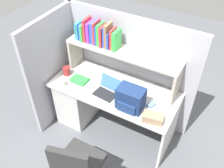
% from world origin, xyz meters
% --- Properties ---
extents(ground_plane, '(8.00, 8.00, 0.00)m').
position_xyz_m(ground_plane, '(0.00, 0.00, 0.00)').
color(ground_plane, '#595B60').
extents(desk, '(1.60, 0.70, 0.73)m').
position_xyz_m(desk, '(-0.39, 0.00, 0.40)').
color(desk, silver).
rests_on(desk, ground_plane).
extents(cubicle_partition_rear, '(1.84, 0.05, 1.55)m').
position_xyz_m(cubicle_partition_rear, '(0.00, 0.38, 0.78)').
color(cubicle_partition_rear, '#9E9EA8').
rests_on(cubicle_partition_rear, ground_plane).
extents(cubicle_partition_left, '(0.05, 1.06, 1.55)m').
position_xyz_m(cubicle_partition_left, '(-0.85, -0.05, 0.78)').
color(cubicle_partition_left, '#9E9EA8').
rests_on(cubicle_partition_left, ground_plane).
extents(overhead_hutch, '(1.44, 0.28, 0.45)m').
position_xyz_m(overhead_hutch, '(0.00, 0.20, 1.08)').
color(overhead_hutch, '#B3A99C').
rests_on(overhead_hutch, desk).
extents(reference_books_on_shelf, '(0.56, 0.18, 0.30)m').
position_xyz_m(reference_books_on_shelf, '(-0.34, 0.20, 1.31)').
color(reference_books_on_shelf, teal).
rests_on(reference_books_on_shelf, overhead_hutch).
extents(laptop, '(0.33, 0.29, 0.22)m').
position_xyz_m(laptop, '(-0.03, -0.11, 0.78)').
color(laptop, '#B7BABF').
rests_on(laptop, desk).
extents(backpack, '(0.30, 0.23, 0.27)m').
position_xyz_m(backpack, '(0.31, -0.18, 0.86)').
color(backpack, navy).
rests_on(backpack, desk).
extents(computer_mouse, '(0.10, 0.12, 0.03)m').
position_xyz_m(computer_mouse, '(0.51, -0.04, 0.75)').
color(computer_mouse, '#7299C6').
rests_on(computer_mouse, desk).
extents(paper_cup, '(0.08, 0.08, 0.09)m').
position_xyz_m(paper_cup, '(-0.60, -0.26, 0.78)').
color(paper_cup, white).
rests_on(paper_cup, desk).
extents(tissue_box, '(0.24, 0.16, 0.10)m').
position_xyz_m(tissue_box, '(0.62, -0.25, 0.78)').
color(tissue_box, '#9E7F60').
rests_on(tissue_box, desk).
extents(snack_canister, '(0.10, 0.10, 0.11)m').
position_xyz_m(snack_canister, '(-0.68, -0.05, 0.79)').
color(snack_canister, maroon).
rests_on(snack_canister, desk).
extents(desk_book_stack, '(0.21, 0.17, 0.04)m').
position_xyz_m(desk_book_stack, '(-0.45, -0.08, 0.75)').
color(desk_book_stack, green).
rests_on(desk_book_stack, desk).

